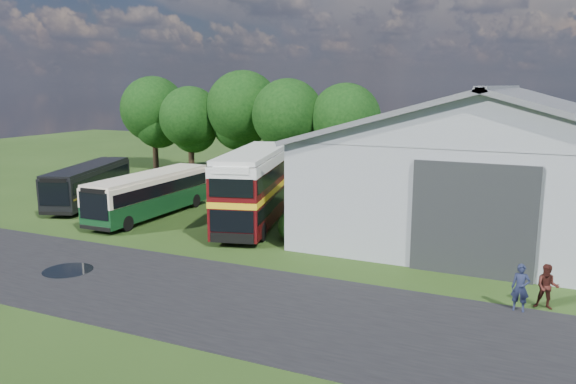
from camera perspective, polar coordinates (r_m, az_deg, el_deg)
The scene contains 17 objects.
ground at distance 28.47m, azimuth -14.97°, elevation -6.38°, with size 120.00×120.00×0.00m, color #203A12.
asphalt_road at distance 24.45m, azimuth -14.03°, elevation -9.21°, with size 60.00×8.00×0.02m, color black.
puddle at distance 27.39m, azimuth -21.45°, elevation -7.46°, with size 2.20×2.20×0.01m, color black.
storage_shed at distance 37.04m, azimuth 20.64°, elevation 3.81°, with size 18.80×24.80×8.15m.
tree_left_a at distance 57.66m, azimuth -13.50°, elevation 8.17°, with size 6.46×6.46×9.12m.
tree_left_b at distance 53.92m, azimuth -9.92°, elevation 7.48°, with size 5.78×5.78×8.16m.
tree_mid at distance 52.32m, azimuth -4.57°, elevation 8.53°, with size 6.80×6.80×9.60m.
tree_right_a at distance 49.17m, azimuth -0.01°, elevation 7.84°, with size 6.26×6.26×8.83m.
tree_right_b at distance 48.05m, azimuth 5.85°, elevation 7.42°, with size 5.98×5.98×8.45m.
shrub_front at distance 30.47m, azimuth 0.56°, elevation -4.87°, with size 1.70×1.70×1.70m, color #194714.
shrub_mid at distance 32.24m, azimuth 2.03°, elevation -3.99°, with size 1.60×1.60×1.60m, color #194714.
shrub_back at distance 34.03m, azimuth 3.34°, elevation -3.21°, with size 1.80×1.80×1.80m, color #194714.
bus_green_single at distance 36.50m, azimuth -13.82°, elevation -0.19°, with size 2.48×10.03×2.76m.
bus_maroon_double at distance 33.30m, azimuth -3.36°, elevation 0.42°, with size 5.25×10.77×4.49m.
bus_dark_single at distance 41.81m, azimuth -19.58°, elevation 0.83°, with size 5.45×10.01×2.71m.
visitor_a at distance 22.59m, azimuth 22.54°, elevation -9.02°, with size 0.65×0.43×1.78m, color #1A203A.
visitor_b at distance 23.20m, azimuth 24.83°, elevation -8.77°, with size 0.83×0.65×1.71m, color #3C1813.
Camera 1 is at (17.68, -20.73, 8.23)m, focal length 35.00 mm.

